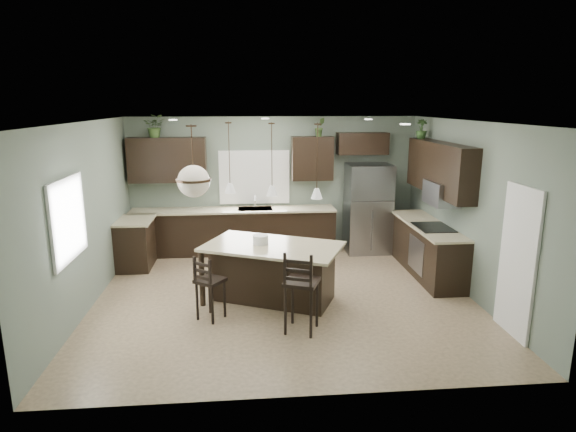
# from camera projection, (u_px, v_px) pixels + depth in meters

# --- Properties ---
(ground) EXTENTS (6.00, 6.00, 0.00)m
(ground) POSITION_uv_depth(u_px,v_px,m) (284.00, 296.00, 7.83)
(ground) COLOR #9E8466
(ground) RESTS_ON ground
(pantry_door) EXTENTS (0.04, 0.82, 2.04)m
(pantry_door) POSITION_uv_depth(u_px,v_px,m) (517.00, 262.00, 6.35)
(pantry_door) COLOR white
(pantry_door) RESTS_ON ground
(window_back) EXTENTS (1.35, 0.02, 1.00)m
(window_back) POSITION_uv_depth(u_px,v_px,m) (254.00, 177.00, 10.09)
(window_back) COLOR white
(window_back) RESTS_ON room_shell
(window_left) EXTENTS (0.02, 1.10, 1.00)m
(window_left) POSITION_uv_depth(u_px,v_px,m) (67.00, 219.00, 6.44)
(window_left) COLOR white
(window_left) RESTS_ON room_shell
(left_return_cabs) EXTENTS (0.60, 0.90, 0.90)m
(left_return_cabs) POSITION_uv_depth(u_px,v_px,m) (135.00, 244.00, 9.14)
(left_return_cabs) COLOR black
(left_return_cabs) RESTS_ON ground
(left_return_countertop) EXTENTS (0.66, 0.96, 0.04)m
(left_return_countertop) POSITION_uv_depth(u_px,v_px,m) (135.00, 220.00, 9.04)
(left_return_countertop) COLOR #B8AE8B
(left_return_countertop) RESTS_ON left_return_cabs
(back_lower_cabs) EXTENTS (4.20, 0.60, 0.90)m
(back_lower_cabs) POSITION_uv_depth(u_px,v_px,m) (234.00, 232.00, 10.03)
(back_lower_cabs) COLOR black
(back_lower_cabs) RESTS_ON ground
(back_countertop) EXTENTS (4.20, 0.66, 0.04)m
(back_countertop) POSITION_uv_depth(u_px,v_px,m) (233.00, 210.00, 9.90)
(back_countertop) COLOR #B8AE8B
(back_countertop) RESTS_ON back_lower_cabs
(sink_inset) EXTENTS (0.70, 0.45, 0.01)m
(sink_inset) POSITION_uv_depth(u_px,v_px,m) (255.00, 209.00, 9.94)
(sink_inset) COLOR gray
(sink_inset) RESTS_ON back_countertop
(faucet) EXTENTS (0.02, 0.02, 0.28)m
(faucet) POSITION_uv_depth(u_px,v_px,m) (255.00, 202.00, 9.88)
(faucet) COLOR silver
(faucet) RESTS_ON back_countertop
(back_upper_left) EXTENTS (1.55, 0.34, 0.90)m
(back_upper_left) POSITION_uv_depth(u_px,v_px,m) (167.00, 160.00, 9.70)
(back_upper_left) COLOR black
(back_upper_left) RESTS_ON room_shell
(back_upper_right) EXTENTS (0.85, 0.34, 0.90)m
(back_upper_right) POSITION_uv_depth(u_px,v_px,m) (312.00, 158.00, 9.95)
(back_upper_right) COLOR black
(back_upper_right) RESTS_ON room_shell
(fridge_header) EXTENTS (1.05, 0.34, 0.45)m
(fridge_header) POSITION_uv_depth(u_px,v_px,m) (362.00, 143.00, 9.98)
(fridge_header) COLOR black
(fridge_header) RESTS_ON room_shell
(right_lower_cabs) EXTENTS (0.60, 2.35, 0.90)m
(right_lower_cabs) POSITION_uv_depth(u_px,v_px,m) (427.00, 250.00, 8.81)
(right_lower_cabs) COLOR black
(right_lower_cabs) RESTS_ON ground
(right_countertop) EXTENTS (0.66, 2.35, 0.04)m
(right_countertop) POSITION_uv_depth(u_px,v_px,m) (427.00, 225.00, 8.70)
(right_countertop) COLOR #B8AE8B
(right_countertop) RESTS_ON right_lower_cabs
(cooktop) EXTENTS (0.58, 0.75, 0.02)m
(cooktop) POSITION_uv_depth(u_px,v_px,m) (433.00, 227.00, 8.43)
(cooktop) COLOR black
(cooktop) RESTS_ON right_countertop
(wall_oven_front) EXTENTS (0.01, 0.72, 0.60)m
(wall_oven_front) POSITION_uv_depth(u_px,v_px,m) (416.00, 255.00, 8.52)
(wall_oven_front) COLOR gray
(wall_oven_front) RESTS_ON right_lower_cabs
(right_upper_cabs) EXTENTS (0.34, 2.35, 0.90)m
(right_upper_cabs) POSITION_uv_depth(u_px,v_px,m) (440.00, 168.00, 8.48)
(right_upper_cabs) COLOR black
(right_upper_cabs) RESTS_ON room_shell
(microwave) EXTENTS (0.40, 0.75, 0.40)m
(microwave) POSITION_uv_depth(u_px,v_px,m) (441.00, 193.00, 8.30)
(microwave) COLOR gray
(microwave) RESTS_ON right_upper_cabs
(refrigerator) EXTENTS (0.90, 0.74, 1.85)m
(refrigerator) POSITION_uv_depth(u_px,v_px,m) (368.00, 208.00, 10.03)
(refrigerator) COLOR gray
(refrigerator) RESTS_ON ground
(kitchen_island) EXTENTS (2.38, 1.93, 0.92)m
(kitchen_island) POSITION_uv_depth(u_px,v_px,m) (273.00, 273.00, 7.55)
(kitchen_island) COLOR black
(kitchen_island) RESTS_ON ground
(serving_dish) EXTENTS (0.24, 0.24, 0.14)m
(serving_dish) POSITION_uv_depth(u_px,v_px,m) (261.00, 240.00, 7.49)
(serving_dish) COLOR silver
(serving_dish) RESTS_ON kitchen_island
(bar_stool_left) EXTENTS (0.50, 0.50, 0.97)m
(bar_stool_left) POSITION_uv_depth(u_px,v_px,m) (210.00, 287.00, 6.92)
(bar_stool_left) COLOR black
(bar_stool_left) RESTS_ON ground
(bar_stool_right) EXTENTS (0.56, 0.56, 1.17)m
(bar_stool_right) POSITION_uv_depth(u_px,v_px,m) (302.00, 291.00, 6.52)
(bar_stool_right) COLOR black
(bar_stool_right) RESTS_ON ground
(pendant_left) EXTENTS (0.17, 0.17, 1.10)m
(pendant_left) POSITION_uv_depth(u_px,v_px,m) (229.00, 158.00, 7.37)
(pendant_left) COLOR white
(pendant_left) RESTS_ON room_shell
(pendant_center) EXTENTS (0.17, 0.17, 1.10)m
(pendant_center) POSITION_uv_depth(u_px,v_px,m) (272.00, 160.00, 7.14)
(pendant_center) COLOR white
(pendant_center) RESTS_ON room_shell
(pendant_right) EXTENTS (0.17, 0.17, 1.10)m
(pendant_right) POSITION_uv_depth(u_px,v_px,m) (317.00, 161.00, 6.92)
(pendant_right) COLOR silver
(pendant_right) RESTS_ON room_shell
(chandelier) EXTENTS (0.47, 0.47, 0.97)m
(chandelier) POSITION_uv_depth(u_px,v_px,m) (193.00, 161.00, 6.37)
(chandelier) COLOR beige
(chandelier) RESTS_ON room_shell
(plant_back_left) EXTENTS (0.41, 0.36, 0.45)m
(plant_back_left) POSITION_uv_depth(u_px,v_px,m) (155.00, 126.00, 9.50)
(plant_back_left) COLOR #314B21
(plant_back_left) RESTS_ON back_upper_left
(plant_back_right) EXTENTS (0.25, 0.22, 0.38)m
(plant_back_right) POSITION_uv_depth(u_px,v_px,m) (320.00, 127.00, 9.79)
(plant_back_right) COLOR #3A5826
(plant_back_right) RESTS_ON back_upper_right
(plant_right_wall) EXTENTS (0.23, 0.23, 0.37)m
(plant_right_wall) POSITION_uv_depth(u_px,v_px,m) (421.00, 129.00, 9.22)
(plant_right_wall) COLOR #2A491F
(plant_right_wall) RESTS_ON right_upper_cabs
(room_shell) EXTENTS (6.00, 6.00, 6.00)m
(room_shell) POSITION_uv_depth(u_px,v_px,m) (284.00, 194.00, 7.44)
(room_shell) COLOR slate
(room_shell) RESTS_ON ground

